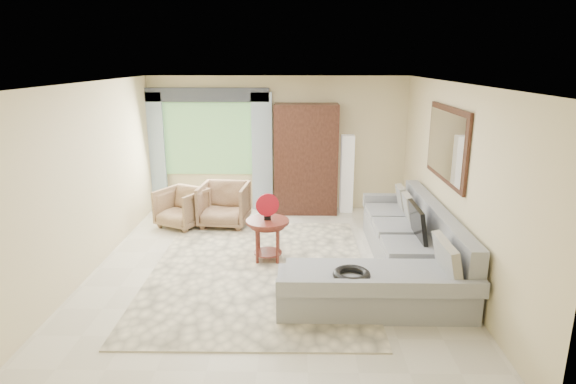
{
  "coord_description": "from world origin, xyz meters",
  "views": [
    {
      "loc": [
        0.37,
        -6.32,
        2.89
      ],
      "look_at": [
        0.25,
        0.35,
        1.05
      ],
      "focal_mm": 30.0,
      "sensor_mm": 36.0,
      "label": 1
    }
  ],
  "objects_px": {
    "armchair_left": "(182,208)",
    "armoire": "(306,159)",
    "tv_screen": "(418,222)",
    "armchair_right": "(224,205)",
    "floor_lamp": "(347,174)",
    "sectional_sofa": "(399,257)",
    "coffee_table": "(268,239)",
    "potted_plant": "(172,202)"
  },
  "relations": [
    {
      "from": "sectional_sofa",
      "to": "tv_screen",
      "type": "bearing_deg",
      "value": 33.38
    },
    {
      "from": "potted_plant",
      "to": "armoire",
      "type": "height_order",
      "value": "armoire"
    },
    {
      "from": "sectional_sofa",
      "to": "armchair_left",
      "type": "xyz_separation_m",
      "value": [
        -3.45,
        2.0,
        0.06
      ]
    },
    {
      "from": "sectional_sofa",
      "to": "armoire",
      "type": "xyz_separation_m",
      "value": [
        -1.23,
        2.9,
        0.77
      ]
    },
    {
      "from": "potted_plant",
      "to": "armoire",
      "type": "relative_size",
      "value": 0.23
    },
    {
      "from": "armchair_right",
      "to": "armoire",
      "type": "distance_m",
      "value": 1.82
    },
    {
      "from": "tv_screen",
      "to": "floor_lamp",
      "type": "height_order",
      "value": "floor_lamp"
    },
    {
      "from": "sectional_sofa",
      "to": "armchair_left",
      "type": "distance_m",
      "value": 3.99
    },
    {
      "from": "tv_screen",
      "to": "armchair_left",
      "type": "bearing_deg",
      "value": 153.88
    },
    {
      "from": "tv_screen",
      "to": "potted_plant",
      "type": "height_order",
      "value": "tv_screen"
    },
    {
      "from": "armoire",
      "to": "tv_screen",
      "type": "bearing_deg",
      "value": -61.14
    },
    {
      "from": "armchair_right",
      "to": "armoire",
      "type": "xyz_separation_m",
      "value": [
        1.47,
        0.84,
        0.66
      ]
    },
    {
      "from": "tv_screen",
      "to": "armchair_right",
      "type": "xyz_separation_m",
      "value": [
        -2.97,
        1.88,
        -0.33
      ]
    },
    {
      "from": "coffee_table",
      "to": "armchair_right",
      "type": "xyz_separation_m",
      "value": [
        -0.87,
        1.56,
        0.05
      ]
    },
    {
      "from": "sectional_sofa",
      "to": "armchair_left",
      "type": "height_order",
      "value": "sectional_sofa"
    },
    {
      "from": "coffee_table",
      "to": "armchair_right",
      "type": "bearing_deg",
      "value": 119.17
    },
    {
      "from": "armchair_right",
      "to": "potted_plant",
      "type": "height_order",
      "value": "armchair_right"
    },
    {
      "from": "tv_screen",
      "to": "coffee_table",
      "type": "distance_m",
      "value": 2.16
    },
    {
      "from": "coffee_table",
      "to": "armchair_left",
      "type": "distance_m",
      "value": 2.21
    },
    {
      "from": "armoire",
      "to": "armchair_left",
      "type": "bearing_deg",
      "value": -158.01
    },
    {
      "from": "armchair_left",
      "to": "potted_plant",
      "type": "height_order",
      "value": "armchair_left"
    },
    {
      "from": "floor_lamp",
      "to": "sectional_sofa",
      "type": "bearing_deg",
      "value": -81.67
    },
    {
      "from": "sectional_sofa",
      "to": "armchair_right",
      "type": "distance_m",
      "value": 3.4
    },
    {
      "from": "armchair_left",
      "to": "potted_plant",
      "type": "distance_m",
      "value": 0.76
    },
    {
      "from": "armchair_right",
      "to": "floor_lamp",
      "type": "height_order",
      "value": "floor_lamp"
    },
    {
      "from": "armchair_right",
      "to": "sectional_sofa",
      "type": "bearing_deg",
      "value": -31.9
    },
    {
      "from": "coffee_table",
      "to": "armoire",
      "type": "xyz_separation_m",
      "value": [
        0.6,
        2.4,
        0.72
      ]
    },
    {
      "from": "armchair_left",
      "to": "armchair_right",
      "type": "xyz_separation_m",
      "value": [
        0.75,
        0.06,
        0.04
      ]
    },
    {
      "from": "floor_lamp",
      "to": "coffee_table",
      "type": "bearing_deg",
      "value": -119.57
    },
    {
      "from": "tv_screen",
      "to": "armchair_left",
      "type": "distance_m",
      "value": 4.16
    },
    {
      "from": "coffee_table",
      "to": "armchair_left",
      "type": "height_order",
      "value": "armchair_left"
    },
    {
      "from": "coffee_table",
      "to": "armchair_right",
      "type": "relative_size",
      "value": 0.75
    },
    {
      "from": "armoire",
      "to": "floor_lamp",
      "type": "xyz_separation_m",
      "value": [
        0.8,
        0.06,
        -0.3
      ]
    },
    {
      "from": "floor_lamp",
      "to": "armchair_right",
      "type": "bearing_deg",
      "value": -158.39
    },
    {
      "from": "armoire",
      "to": "floor_lamp",
      "type": "height_order",
      "value": "armoire"
    },
    {
      "from": "armchair_left",
      "to": "armoire",
      "type": "relative_size",
      "value": 0.36
    },
    {
      "from": "tv_screen",
      "to": "armchair_right",
      "type": "relative_size",
      "value": 0.87
    },
    {
      "from": "armchair_right",
      "to": "tv_screen",
      "type": "bearing_deg",
      "value": -26.98
    },
    {
      "from": "sectional_sofa",
      "to": "potted_plant",
      "type": "height_order",
      "value": "sectional_sofa"
    },
    {
      "from": "tv_screen",
      "to": "coffee_table",
      "type": "height_order",
      "value": "tv_screen"
    },
    {
      "from": "tv_screen",
      "to": "coffee_table",
      "type": "xyz_separation_m",
      "value": [
        -2.1,
        0.32,
        -0.39
      ]
    },
    {
      "from": "tv_screen",
      "to": "coffee_table",
      "type": "relative_size",
      "value": 1.17
    }
  ]
}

